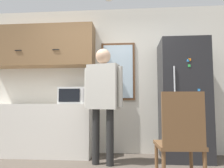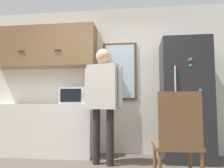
% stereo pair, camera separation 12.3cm
% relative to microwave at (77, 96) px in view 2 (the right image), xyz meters
% --- Properties ---
extents(back_wall, '(6.00, 0.06, 2.70)m').
position_rel_microwave_xyz_m(back_wall, '(0.54, 0.33, 0.32)').
color(back_wall, silver).
rests_on(back_wall, ground_plane).
extents(counter, '(1.96, 0.56, 0.89)m').
position_rel_microwave_xyz_m(counter, '(-0.68, 0.02, -0.59)').
color(counter, silver).
rests_on(counter, ground_plane).
extents(upper_cabinets, '(1.96, 0.39, 0.76)m').
position_rel_microwave_xyz_m(upper_cabinets, '(-0.68, 0.12, 0.92)').
color(upper_cabinets, olive).
extents(microwave, '(0.50, 0.42, 0.28)m').
position_rel_microwave_xyz_m(microwave, '(0.00, 0.00, 0.00)').
color(microwave, white).
rests_on(microwave, counter).
extents(person, '(0.60, 0.33, 1.73)m').
position_rel_microwave_xyz_m(person, '(0.55, -0.47, 0.03)').
color(person, black).
rests_on(person, ground_plane).
extents(refrigerator, '(0.74, 0.71, 1.93)m').
position_rel_microwave_xyz_m(refrigerator, '(1.83, -0.05, -0.07)').
color(refrigerator, '#232326').
rests_on(refrigerator, ground_plane).
extents(chair, '(0.48, 0.48, 1.01)m').
position_rel_microwave_xyz_m(chair, '(1.47, -1.40, -0.48)').
color(chair, brown).
rests_on(chair, ground_plane).
extents(window, '(0.63, 0.05, 1.07)m').
position_rel_microwave_xyz_m(window, '(0.73, 0.29, 0.46)').
color(window, brown).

